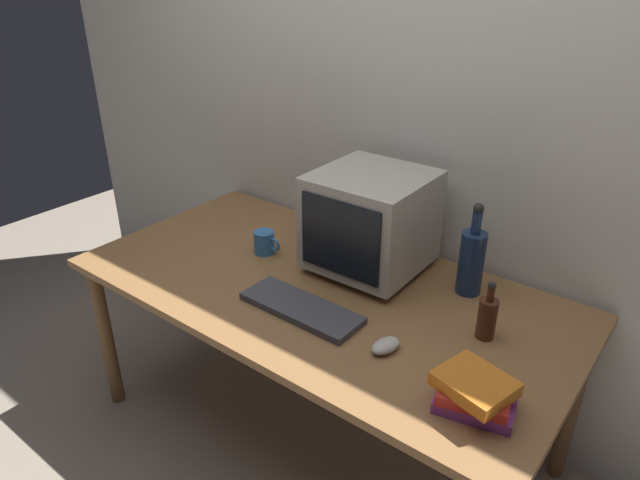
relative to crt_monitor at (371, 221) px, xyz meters
The scene contains 10 objects.
ground_plane 0.92m from the crt_monitor, 107.96° to the right, with size 6.00×6.00×0.00m, color gray.
back_wall 0.47m from the crt_monitor, 102.68° to the left, with size 4.00×0.08×2.50m, color silver.
desk 0.34m from the crt_monitor, 107.96° to the right, with size 1.76×0.89×0.70m.
crt_monitor is the anchor object (origin of this frame).
keyboard 0.41m from the crt_monitor, 92.63° to the right, with size 0.42×0.15×0.02m, color #3F3F47.
computer_mouse 0.52m from the crt_monitor, 50.69° to the right, with size 0.06×0.10×0.04m, color beige.
bottle_tall 0.37m from the crt_monitor, 11.91° to the left, with size 0.09×0.09×0.33m.
bottle_short 0.54m from the crt_monitor, 14.71° to the right, with size 0.06×0.06×0.19m.
book_stack 0.77m from the crt_monitor, 35.79° to the right, with size 0.22×0.20×0.10m.
mug 0.44m from the crt_monitor, 159.53° to the right, with size 0.12×0.08×0.09m.
Camera 1 is at (1.05, -1.36, 1.75)m, focal length 31.97 mm.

